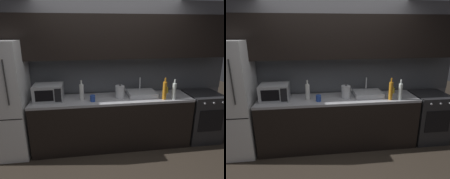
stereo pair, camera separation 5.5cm
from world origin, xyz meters
The scene contains 13 objects.
ground_plane centered at (0.00, 0.00, 0.00)m, with size 10.00×10.00×0.00m, color #2D261E.
back_wall centered at (0.00, 1.20, 1.55)m, with size 4.43×0.44×2.50m.
counter_run centered at (0.00, 0.90, 0.45)m, with size 2.69×0.60×0.90m.
refrigerator centered at (-1.73, 0.90, 0.94)m, with size 0.68×0.69×1.87m.
oven_range centered at (1.69, 0.90, 0.45)m, with size 0.60×0.62×0.90m.
microwave centered at (-1.05, 0.92, 1.04)m, with size 0.46×0.35×0.27m.
sink_basin centered at (0.52, 0.93, 0.94)m, with size 0.48×0.38×0.30m.
kettle centered at (0.12, 0.87, 1.01)m, with size 0.19×0.15×0.24m.
wine_bottle_white centered at (-0.51, 0.88, 1.04)m, with size 0.07×0.07×0.33m.
wine_bottle_amber centered at (0.84, 0.71, 1.05)m, with size 0.07×0.07×0.37m.
wine_bottle_clear centered at (1.00, 0.68, 1.04)m, with size 0.07×0.07×0.34m.
mug_yellow centered at (1.02, 1.04, 0.95)m, with size 0.08×0.08×0.10m, color gold.
mug_blue centered at (-0.34, 0.77, 0.95)m, with size 0.08×0.08×0.11m, color #234299.
Camera 2 is at (-0.41, -2.30, 2.03)m, focal length 32.16 mm.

